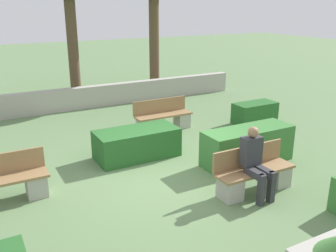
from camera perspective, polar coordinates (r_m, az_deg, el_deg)
The scene contains 8 objects.
ground_plane at distance 7.95m, azimuth -0.51°, elevation -7.56°, with size 60.00×60.00×0.00m, color #607F51.
perimeter_wall at distance 13.17m, azimuth -13.08°, elevation 4.18°, with size 12.04×0.30×0.74m.
bench_front at distance 7.39m, azimuth 12.96°, elevation -7.35°, with size 1.64×0.48×0.86m.
bench_left_side at distance 10.66m, azimuth -0.75°, elevation 1.13°, with size 1.67×0.49×0.86m.
person_seated_man at distance 7.05m, azimuth 13.16°, elevation -4.99°, with size 0.38×0.64×1.33m.
hedge_block_near_left at distance 11.57m, azimuth 13.07°, elevation 1.96°, with size 1.32×0.64×0.62m.
hedge_block_near_right at distance 8.78m, azimuth -4.77°, elevation -2.65°, with size 1.92×0.90×0.68m.
hedge_block_mid_right at distance 8.61m, azimuth 12.02°, elevation -2.95°, with size 2.14×0.72×0.81m.
Camera 1 is at (-3.38, -6.31, 3.45)m, focal length 40.00 mm.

